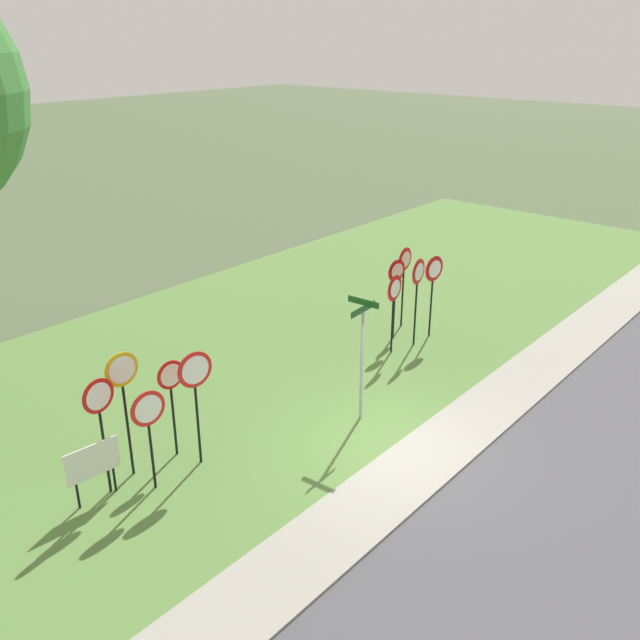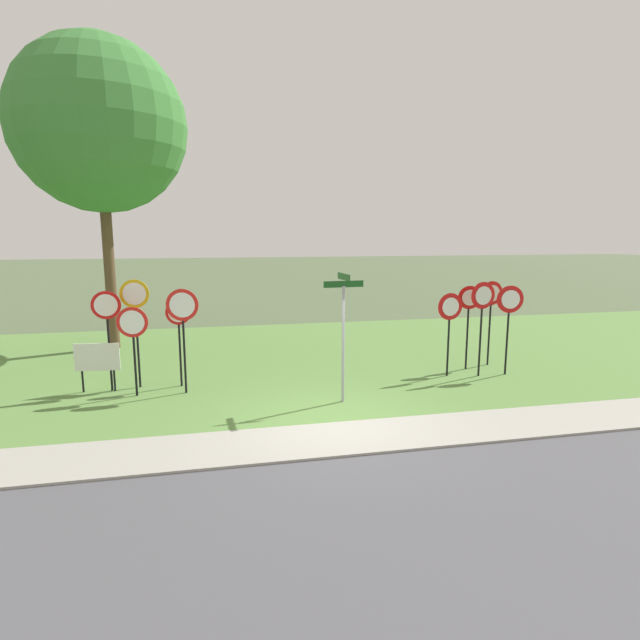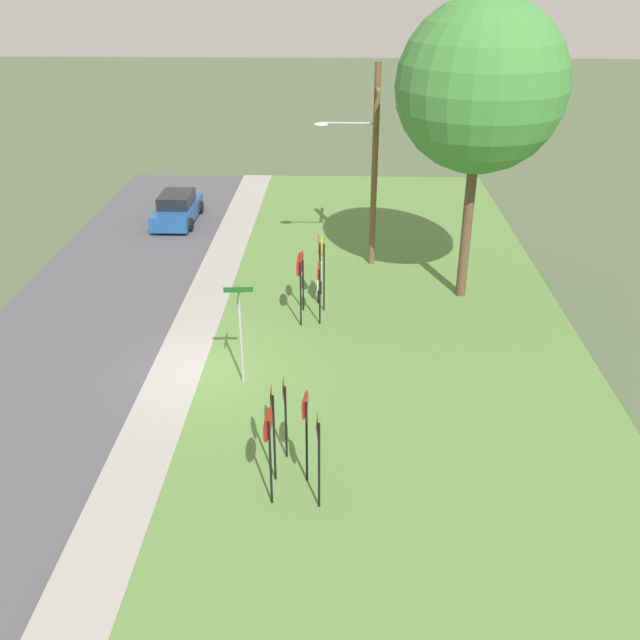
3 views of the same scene
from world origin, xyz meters
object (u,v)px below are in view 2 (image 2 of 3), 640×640
Objects in this scene: stop_sign_far_center at (107,319)px; street_name_post at (343,327)px; yield_sign_center at (450,315)px; stop_sign_far_left at (133,332)px; stop_sign_near_right at (183,317)px; stop_sign_near_left at (179,325)px; notice_board at (97,360)px; yield_sign_near_right at (483,306)px; stop_sign_far_right at (135,310)px; yield_sign_near_left at (469,308)px; yield_sign_far_right at (510,308)px; oak_tree_left at (100,127)px; yield_sign_far_left at (491,303)px.

street_name_post is at bearing -25.09° from stop_sign_far_center.
stop_sign_far_center is 8.99m from yield_sign_center.
stop_sign_near_right is at bearing 4.87° from stop_sign_far_left.
stop_sign_near_left is 1.82× the size of notice_board.
stop_sign_far_center is 0.96× the size of yield_sign_near_right.
stop_sign_far_right is at bearing 9.08° from stop_sign_far_center.
yield_sign_near_left is at bearing 2.78° from stop_sign_far_right.
yield_sign_near_right is at bearing -80.89° from yield_sign_near_left.
stop_sign_far_right reaches higher than yield_sign_far_right.
notice_board is at bearing 173.45° from stop_sign_near_right.
yield_sign_center reaches higher than stop_sign_near_left.
oak_tree_left reaches higher than stop_sign_far_right.
stop_sign_near_left is 8.16m from oak_tree_left.
stop_sign_near_right reaches higher than stop_sign_far_left.
stop_sign_near_left is 8.17m from yield_sign_near_right.
street_name_post is (-4.30, -1.30, -0.18)m from yield_sign_near_right.
stop_sign_far_center is 9.84m from yield_sign_near_left.
yield_sign_far_left reaches higher than yield_sign_near_left.
yield_sign_far_left is at bearing -22.93° from oak_tree_left.
stop_sign_far_left is 8.34m from oak_tree_left.
stop_sign_far_right reaches higher than yield_sign_center.
stop_sign_far_left is 1.37m from notice_board.
oak_tree_left is (-1.49, 5.06, 5.36)m from stop_sign_far_right.
yield_sign_far_left reaches higher than yield_sign_far_right.
street_name_post is at bearing -157.18° from yield_sign_far_left.
stop_sign_near_right reaches higher than yield_sign_near_left.
street_name_post reaches higher than stop_sign_far_right.
notice_board is (-10.15, -0.00, -1.00)m from yield_sign_near_left.
street_name_post is (3.83, -2.09, 0.18)m from stop_sign_near_left.
stop_sign_near_right is 1.18× the size of stop_sign_far_left.
stop_sign_far_left is 0.95× the size of yield_sign_center.
stop_sign_far_right is at bearing 178.88° from stop_sign_near_left.
yield_sign_near_right reaches higher than notice_board.
stop_sign_far_left reaches higher than notice_board.
yield_sign_near_right is 2.13× the size of notice_board.
stop_sign_far_right is 1.20× the size of yield_sign_center.
stop_sign_near_left is 0.75× the size of street_name_post.
yield_sign_near_left is (9.17, 0.58, 0.23)m from stop_sign_far_left.
stop_sign_near_right reaches higher than yield_sign_center.
stop_sign_far_left is at bearing -75.44° from oak_tree_left.
stop_sign_near_left reaches higher than stop_sign_far_left.
oak_tree_left is at bearing 110.13° from stop_sign_far_right.
yield_sign_center is (8.32, -0.70, -0.30)m from stop_sign_far_right.
stop_sign_far_left is 0.90× the size of yield_sign_near_left.
street_name_post is (4.88, -2.20, -0.24)m from stop_sign_far_right.
stop_sign_far_left is 0.73× the size of street_name_post.
street_name_post is at bearing -156.49° from yield_sign_far_right.
yield_sign_near_right is 1.05× the size of yield_sign_far_right.
notice_board is at bearing 170.56° from yield_sign_near_right.
stop_sign_far_left is 8.30m from yield_sign_center.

